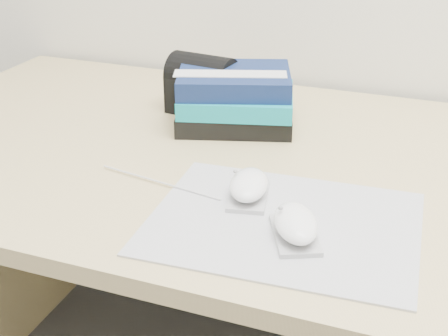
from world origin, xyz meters
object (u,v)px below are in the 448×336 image
at_px(pouch, 202,85).
at_px(mouse_front, 295,225).
at_px(book_stack, 235,98).
at_px(mouse_rear, 249,186).
at_px(desk, 293,255).

bearing_deg(pouch, mouse_front, -53.21).
relative_size(mouse_front, book_stack, 0.46).
bearing_deg(book_stack, mouse_rear, -66.48).
xyz_separation_m(mouse_front, book_stack, (-0.22, 0.37, 0.03)).
xyz_separation_m(desk, book_stack, (-0.15, 0.06, 0.29)).
bearing_deg(desk, mouse_front, -76.73).
relative_size(mouse_rear, mouse_front, 0.96).
distance_m(desk, pouch, 0.39).
relative_size(book_stack, pouch, 1.86).
height_order(mouse_rear, pouch, pouch).
xyz_separation_m(book_stack, pouch, (-0.09, 0.04, 0.01)).
distance_m(mouse_rear, mouse_front, 0.13).
distance_m(book_stack, pouch, 0.10).
distance_m(mouse_rear, book_stack, 0.31).
relative_size(mouse_rear, pouch, 0.81).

